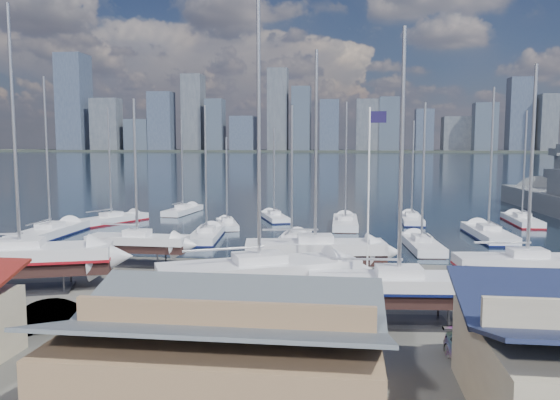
# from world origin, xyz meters

# --- Properties ---
(ground) EXTENTS (1400.00, 1400.00, 0.00)m
(ground) POSITION_xyz_m (0.00, -10.00, 0.00)
(ground) COLOR #605E59
(ground) RESTS_ON ground
(water) EXTENTS (1400.00, 600.00, 0.40)m
(water) POSITION_xyz_m (0.00, 300.00, -0.15)
(water) COLOR #1B2A3E
(water) RESTS_ON ground
(far_shore) EXTENTS (1400.00, 80.00, 2.20)m
(far_shore) POSITION_xyz_m (0.00, 560.00, 1.10)
(far_shore) COLOR #2D332D
(far_shore) RESTS_ON ground
(skyline) EXTENTS (639.14, 43.80, 107.69)m
(skyline) POSITION_xyz_m (-7.83, 553.76, 39.09)
(skyline) COLOR #475166
(skyline) RESTS_ON far_shore
(shed_grey) EXTENTS (12.60, 8.40, 4.17)m
(shed_grey) POSITION_xyz_m (0.00, -26.00, 2.15)
(shed_grey) COLOR #8C6B4C
(shed_grey) RESTS_ON ground
(sailboat_cradle_1) EXTENTS (12.52, 6.98, 19.25)m
(sailboat_cradle_1) POSITION_xyz_m (-17.42, -11.85, 2.24)
(sailboat_cradle_1) COLOR #2D2D33
(sailboat_cradle_1) RESTS_ON ground
(sailboat_cradle_2) EXTENTS (8.36, 2.61, 13.70)m
(sailboat_cradle_2) POSITION_xyz_m (-12.47, -3.32, 1.96)
(sailboat_cradle_2) COLOR #2D2D33
(sailboat_cradle_2) RESTS_ON ground
(sailboat_cradle_3) EXTENTS (12.38, 8.15, 19.26)m
(sailboat_cradle_3) POSITION_xyz_m (-0.42, -14.55, 2.24)
(sailboat_cradle_3) COLOR #2D2D33
(sailboat_cradle_3) RESTS_ON ground
(sailboat_cradle_4) EXTENTS (10.66, 4.38, 16.82)m
(sailboat_cradle_4) POSITION_xyz_m (2.41, -6.03, 2.12)
(sailboat_cradle_4) COLOR #2D2D33
(sailboat_cradle_4) RESTS_ON ground
(sailboat_cradle_5) EXTENTS (10.32, 3.63, 16.34)m
(sailboat_cradle_5) POSITION_xyz_m (7.64, -15.68, 2.09)
(sailboat_cradle_5) COLOR #2D2D33
(sailboat_cradle_5) RESTS_ON ground
(sailboat_cradle_6) EXTENTS (9.55, 3.39, 15.19)m
(sailboat_cradle_6) POSITION_xyz_m (16.64, -8.74, 2.03)
(sailboat_cradle_6) COLOR #2D2D33
(sailboat_cradle_6) RESTS_ON ground
(sailboat_moored_0) EXTENTS (3.54, 12.03, 17.91)m
(sailboat_moored_0) POSITION_xyz_m (-27.02, 8.58, 0.31)
(sailboat_moored_0) COLOR black
(sailboat_moored_0) RESTS_ON water
(sailboat_moored_1) EXTENTS (6.92, 10.37, 15.16)m
(sailboat_moored_1) POSITION_xyz_m (-24.82, 19.09, 0.31)
(sailboat_moored_1) COLOR black
(sailboat_moored_1) RESTS_ON water
(sailboat_moored_2) EXTENTS (3.59, 9.51, 14.02)m
(sailboat_moored_2) POSITION_xyz_m (-18.65, 29.28, 0.32)
(sailboat_moored_2) COLOR black
(sailboat_moored_2) RESTS_ON water
(sailboat_moored_3) EXTENTS (3.67, 10.01, 14.64)m
(sailboat_moored_3) POSITION_xyz_m (-9.92, 9.29, 0.31)
(sailboat_moored_3) COLOR black
(sailboat_moored_3) RESTS_ON water
(sailboat_moored_4) EXTENTS (4.32, 7.77, 11.31)m
(sailboat_moored_4) POSITION_xyz_m (-9.58, 17.62, 0.33)
(sailboat_moored_4) COLOR black
(sailboat_moored_4) RESTS_ON water
(sailboat_moored_5) EXTENTS (5.15, 8.75, 12.63)m
(sailboat_moored_5) POSITION_xyz_m (-4.79, 24.54, 0.31)
(sailboat_moored_5) COLOR black
(sailboat_moored_5) RESTS_ON water
(sailboat_moored_6) EXTENTS (3.37, 9.77, 14.36)m
(sailboat_moored_6) POSITION_xyz_m (-0.61, 6.38, 0.31)
(sailboat_moored_6) COLOR black
(sailboat_moored_6) RESTS_ON water
(sailboat_moored_7) EXTENTS (3.02, 10.43, 15.71)m
(sailboat_moored_7) POSITION_xyz_m (4.54, 19.80, 0.32)
(sailboat_moored_7) COLOR black
(sailboat_moored_7) RESTS_ON water
(sailboat_moored_8) EXTENTS (2.72, 9.10, 13.53)m
(sailboat_moored_8) POSITION_xyz_m (12.92, 24.47, 0.31)
(sailboat_moored_8) COLOR black
(sailboat_moored_8) RESTS_ON water
(sailboat_moored_9) EXTENTS (3.44, 9.82, 14.56)m
(sailboat_moored_9) POSITION_xyz_m (11.86, 6.72, 0.32)
(sailboat_moored_9) COLOR black
(sailboat_moored_9) RESTS_ON water
(sailboat_moored_10) EXTENTS (3.64, 11.28, 16.67)m
(sailboat_moored_10) POSITION_xyz_m (19.70, 13.56, 0.31)
(sailboat_moored_10) COLOR black
(sailboat_moored_10) RESTS_ON water
(sailboat_moored_11) EXTENTS (2.93, 9.93, 14.78)m
(sailboat_moored_11) POSITION_xyz_m (26.53, 24.87, 0.31)
(sailboat_moored_11) COLOR black
(sailboat_moored_11) RESTS_ON water
(car_a) EXTENTS (1.88, 4.61, 1.57)m
(car_a) POSITION_xyz_m (-6.69, -19.84, 0.78)
(car_a) COLOR gray
(car_a) RESTS_ON ground
(car_b) EXTENTS (4.98, 3.22, 1.55)m
(car_b) POSITION_xyz_m (-10.83, -18.83, 0.78)
(car_b) COLOR gray
(car_b) RESTS_ON ground
(car_c) EXTENTS (4.21, 5.75, 1.45)m
(car_c) POSITION_xyz_m (2.29, -19.89, 0.73)
(car_c) COLOR gray
(car_c) RESTS_ON ground
(car_d) EXTENTS (2.62, 4.68, 1.28)m
(car_d) POSITION_xyz_m (10.59, -21.36, 0.64)
(car_d) COLOR gray
(car_d) RESTS_ON ground
(flagpole) EXTENTS (1.09, 0.12, 12.39)m
(flagpole) POSITION_xyz_m (6.16, -10.97, 7.16)
(flagpole) COLOR white
(flagpole) RESTS_ON ground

